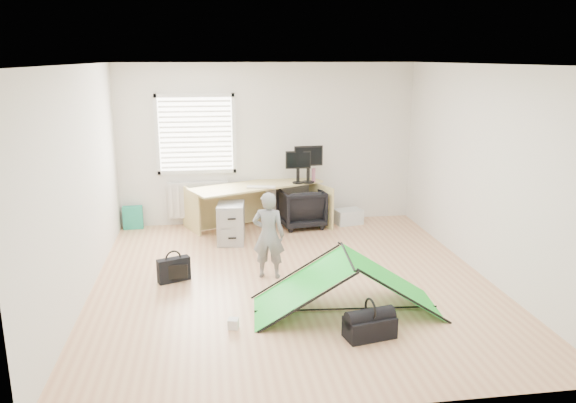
{
  "coord_description": "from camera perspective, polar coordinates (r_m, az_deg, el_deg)",
  "views": [
    {
      "loc": [
        -1.02,
        -6.63,
        2.78
      ],
      "look_at": [
        0.0,
        0.4,
        0.95
      ],
      "focal_mm": 35.0,
      "sensor_mm": 36.0,
      "label": 1
    }
  ],
  "objects": [
    {
      "name": "tote_bag",
      "position": [
        9.7,
        -15.48,
        -1.57
      ],
      "size": [
        0.33,
        0.15,
        0.38
      ],
      "primitive_type": "cube",
      "rotation": [
        0.0,
        0.0,
        0.04
      ],
      "color": "#219F7E",
      "rests_on": "ground"
    },
    {
      "name": "kite",
      "position": [
        6.38,
        6.01,
        -8.28
      ],
      "size": [
        2.16,
        1.08,
        0.65
      ],
      "primitive_type": null,
      "rotation": [
        0.0,
        0.0,
        -0.08
      ],
      "color": "green",
      "rests_on": "ground"
    },
    {
      "name": "storage_crate",
      "position": [
        9.69,
        6.14,
        -1.53
      ],
      "size": [
        0.5,
        0.4,
        0.25
      ],
      "primitive_type": "cube",
      "rotation": [
        0.0,
        0.0,
        0.22
      ],
      "color": "silver",
      "rests_on": "ground"
    },
    {
      "name": "filing_cabinet",
      "position": [
        8.66,
        -5.81,
        -2.2
      ],
      "size": [
        0.45,
        0.57,
        0.62
      ],
      "primitive_type": "cube",
      "rotation": [
        0.0,
        0.0,
        -0.12
      ],
      "color": "#96989A",
      "rests_on": "ground"
    },
    {
      "name": "laptop_bag",
      "position": [
        7.34,
        -11.52,
        -6.81
      ],
      "size": [
        0.43,
        0.27,
        0.31
      ],
      "primitive_type": "cube",
      "rotation": [
        0.0,
        0.0,
        0.38
      ],
      "color": "black",
      "rests_on": "ground"
    },
    {
      "name": "thermos",
      "position": [
        9.43,
        2.62,
        2.7
      ],
      "size": [
        0.08,
        0.08,
        0.22
      ],
      "primitive_type": "cylinder",
      "rotation": [
        0.0,
        0.0,
        -0.38
      ],
      "color": "#A95F76",
      "rests_on": "desk"
    },
    {
      "name": "window",
      "position": [
        9.42,
        -9.35,
        6.76
      ],
      "size": [
        1.2,
        0.06,
        1.2
      ],
      "primitive_type": "cube",
      "color": "silver",
      "rests_on": "back_wall"
    },
    {
      "name": "keyboard",
      "position": [
        9.01,
        -2.74,
        1.48
      ],
      "size": [
        0.48,
        0.24,
        0.02
      ],
      "primitive_type": "cube",
      "rotation": [
        0.0,
        0.0,
        -0.19
      ],
      "color": "beige",
      "rests_on": "desk"
    },
    {
      "name": "office_chair",
      "position": [
        9.42,
        1.35,
        -0.64
      ],
      "size": [
        0.79,
        0.81,
        0.65
      ],
      "primitive_type": "imported",
      "rotation": [
        0.0,
        0.0,
        3.28
      ],
      "color": "black",
      "rests_on": "ground"
    },
    {
      "name": "duffel_bag",
      "position": [
        5.92,
        8.29,
        -12.52
      ],
      "size": [
        0.55,
        0.36,
        0.22
      ],
      "primitive_type": "cube",
      "rotation": [
        0.0,
        0.0,
        0.2
      ],
      "color": "black",
      "rests_on": "ground"
    },
    {
      "name": "monitor_left",
      "position": [
        9.29,
        1.02,
        3.07
      ],
      "size": [
        0.42,
        0.1,
        0.4
      ],
      "primitive_type": "cube",
      "rotation": [
        0.0,
        0.0,
        -0.03
      ],
      "color": "black",
      "rests_on": "desk"
    },
    {
      "name": "monitor_right",
      "position": [
        9.32,
        2.06,
        3.29
      ],
      "size": [
        0.48,
        0.14,
        0.46
      ],
      "primitive_type": "cube",
      "rotation": [
        0.0,
        0.0,
        0.07
      ],
      "color": "black",
      "rests_on": "desk"
    },
    {
      "name": "person",
      "position": [
        7.2,
        -1.99,
        -3.44
      ],
      "size": [
        0.47,
        0.37,
        1.14
      ],
      "primitive_type": "imported",
      "rotation": [
        0.0,
        0.0,
        2.88
      ],
      "color": "slate",
      "rests_on": "ground"
    },
    {
      "name": "radiator",
      "position": [
        9.59,
        -9.09,
        0.2
      ],
      "size": [
        1.0,
        0.12,
        0.6
      ],
      "primitive_type": "cube",
      "color": "silver",
      "rests_on": "back_wall"
    },
    {
      "name": "desk",
      "position": [
        9.33,
        -3.15,
        -0.51
      ],
      "size": [
        2.29,
        1.54,
        0.75
      ],
      "primitive_type": "cube",
      "rotation": [
        0.0,
        0.0,
        0.42
      ],
      "color": "tan",
      "rests_on": "ground"
    },
    {
      "name": "white_box",
      "position": [
        6.09,
        -5.57,
        -12.25
      ],
      "size": [
        0.13,
        0.13,
        0.11
      ],
      "primitive_type": "cube",
      "rotation": [
        0.0,
        0.0,
        -0.23
      ],
      "color": "silver",
      "rests_on": "ground"
    },
    {
      "name": "back_wall",
      "position": [
        9.54,
        -2.04,
        5.83
      ],
      "size": [
        5.0,
        0.02,
        2.7
      ],
      "primitive_type": "cube",
      "color": "silver",
      "rests_on": "ground"
    },
    {
      "name": "ground",
      "position": [
        7.26,
        0.46,
        -8.07
      ],
      "size": [
        5.5,
        5.5,
        0.0
      ],
      "primitive_type": "plane",
      "color": "tan",
      "rests_on": "ground"
    }
  ]
}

